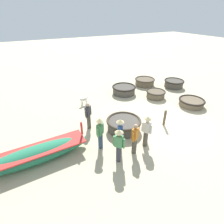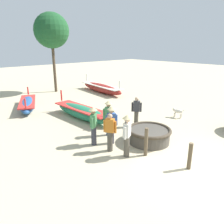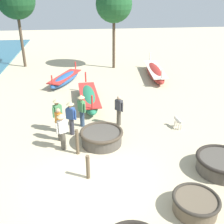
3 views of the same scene
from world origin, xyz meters
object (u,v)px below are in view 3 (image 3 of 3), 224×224
mooring_post_shoreline (77,142)px  tree_leftmost (16,0)px  fisherman_standing_right (71,116)px  long_boat_green_hull (155,72)px  long_boat_blue_hull (89,98)px  long_boat_white_hull (65,79)px  fisherman_with_hat (62,129)px  mooring_post_inland (88,167)px  coracle_weathered (101,137)px  tree_right_mid (114,4)px  fisherman_standing_left (119,110)px  fisherman_by_coracle (57,113)px  coracle_front_left (221,163)px  fisherman_crouching (59,124)px  coracle_tilted (195,204)px  dog (178,121)px  fisherman_hauling (82,109)px

mooring_post_shoreline → tree_leftmost: bearing=107.2°
fisherman_standing_right → mooring_post_shoreline: bearing=-81.7°
long_boat_green_hull → tree_leftmost: tree_leftmost is taller
long_boat_green_hull → long_boat_blue_hull: long_boat_green_hull is taller
long_boat_green_hull → long_boat_white_hull: bearing=-174.5°
fisherman_with_hat → mooring_post_shoreline: (0.59, -0.45, -0.39)m
mooring_post_inland → coracle_weathered: bearing=73.0°
tree_right_mid → tree_leftmost: size_ratio=0.94×
mooring_post_inland → tree_right_mid: bearing=78.6°
mooring_post_shoreline → tree_leftmost: 15.87m
fisherman_standing_left → fisherman_with_hat: size_ratio=0.94×
fisherman_standing_right → fisherman_by_coracle: size_ratio=1.00×
fisherman_standing_left → fisherman_with_hat: bearing=-144.9°
coracle_front_left → tree_right_mid: bearing=97.6°
coracle_weathered → coracle_front_left: (4.23, -2.54, -0.00)m
coracle_weathered → fisherman_crouching: bearing=163.9°
fisherman_by_coracle → fisherman_with_hat: size_ratio=1.00×
mooring_post_inland → long_boat_green_hull: bearing=63.6°
long_boat_white_hull → fisherman_crouching: size_ratio=2.60×
fisherman_standing_left → fisherman_with_hat: (-2.68, -1.88, 0.12)m
fisherman_crouching → tree_right_mid: 13.19m
coracle_tilted → coracle_weathered: bearing=119.8°
long_boat_blue_hull → long_boat_green_hull: bearing=41.3°
coracle_front_left → long_boat_green_hull: 11.87m
mooring_post_shoreline → fisherman_standing_left: bearing=48.2°
dog → tree_right_mid: bearing=98.1°
fisherman_standing_left → dog: 2.95m
fisherman_crouching → mooring_post_inland: (1.11, -2.82, -0.36)m
long_boat_green_hull → fisherman_hauling: fisherman_hauling is taller
fisherman_standing_left → mooring_post_shoreline: size_ratio=1.39×
long_boat_blue_hull → fisherman_standing_right: 3.74m
fisherman_by_coracle → coracle_weathered: bearing=-36.2°
long_boat_white_hull → mooring_post_shoreline: size_ratio=3.62×
fisherman_standing_right → dog: size_ratio=2.47×
tree_leftmost → tree_right_mid: bearing=-10.4°
long_boat_green_hull → mooring_post_inland: 12.94m
long_boat_blue_hull → tree_right_mid: (2.56, 7.75, 4.77)m
coracle_front_left → dog: bearing=96.0°
dog → fisherman_standing_right: bearing=179.6°
coracle_weathered → coracle_tilted: coracle_weathered is taller
long_boat_blue_hull → fisherman_standing_left: fisherman_standing_left is taller
mooring_post_inland → fisherman_crouching: bearing=111.6°
coracle_weathered → coracle_front_left: bearing=-31.0°
dog → tree_leftmost: 16.64m
fisherman_standing_left → mooring_post_shoreline: fisherman_standing_left is taller
coracle_tilted → long_boat_blue_hull: bearing=107.4°
mooring_post_shoreline → tree_right_mid: size_ratio=0.17×
long_boat_green_hull → tree_leftmost: (-10.59, 4.43, 5.08)m
dog → mooring_post_inland: 5.60m
fisherman_hauling → dog: bearing=-9.7°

